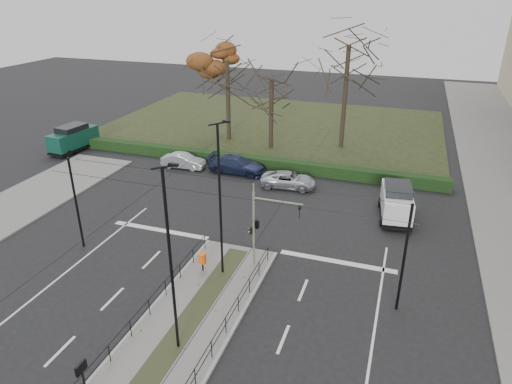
% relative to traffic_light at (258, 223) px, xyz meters
% --- Properties ---
extents(ground, '(140.00, 140.00, 0.00)m').
position_rel_traffic_light_xyz_m(ground, '(-1.59, -3.54, -2.81)').
color(ground, black).
rests_on(ground, ground).
extents(median_island, '(4.40, 15.00, 0.14)m').
position_rel_traffic_light_xyz_m(median_island, '(-1.59, -6.04, -2.74)').
color(median_island, '#63615E').
rests_on(median_island, ground).
extents(park, '(38.00, 26.00, 0.10)m').
position_rel_traffic_light_xyz_m(park, '(-7.59, 28.46, -2.76)').
color(park, black).
rests_on(park, ground).
extents(hedge, '(38.00, 1.00, 1.00)m').
position_rel_traffic_light_xyz_m(hedge, '(-7.59, 15.06, -2.31)').
color(hedge, black).
rests_on(hedge, ground).
extents(median_railing, '(4.14, 13.24, 0.92)m').
position_rel_traffic_light_xyz_m(median_railing, '(-1.59, -6.14, -1.83)').
color(median_railing, black).
rests_on(median_railing, median_island).
extents(catenary, '(20.00, 34.00, 6.00)m').
position_rel_traffic_light_xyz_m(catenary, '(-1.59, -1.93, 0.61)').
color(catenary, black).
rests_on(catenary, ground).
extents(traffic_light, '(3.12, 1.78, 4.59)m').
position_rel_traffic_light_xyz_m(traffic_light, '(0.00, 0.00, 0.00)').
color(traffic_light, slate).
rests_on(traffic_light, median_island).
extents(litter_bin, '(0.44, 0.44, 1.13)m').
position_rel_traffic_light_xyz_m(litter_bin, '(-2.76, -1.76, -1.86)').
color(litter_bin, black).
rests_on(litter_bin, median_island).
extents(info_panel, '(0.12, 0.57, 2.17)m').
position_rel_traffic_light_xyz_m(info_panel, '(-3.10, -11.67, -0.96)').
color(info_panel, black).
rests_on(info_panel, median_island).
extents(streetlamp_median_near, '(0.75, 0.15, 8.97)m').
position_rel_traffic_light_xyz_m(streetlamp_median_near, '(-1.26, -7.66, 1.89)').
color(streetlamp_median_near, black).
rests_on(streetlamp_median_near, median_island).
extents(streetlamp_median_far, '(0.75, 0.15, 8.98)m').
position_rel_traffic_light_xyz_m(streetlamp_median_far, '(-1.61, -1.54, 1.90)').
color(streetlamp_median_far, black).
rests_on(streetlamp_median_far, median_island).
extents(parked_car_second, '(4.04, 1.53, 1.32)m').
position_rel_traffic_light_xyz_m(parked_car_second, '(-11.42, 12.84, -2.15)').
color(parked_car_second, '#B5B9BE').
rests_on(parked_car_second, ground).
extents(parked_car_third, '(5.21, 2.20, 1.50)m').
position_rel_traffic_light_xyz_m(parked_car_third, '(-6.41, 13.30, -2.06)').
color(parked_car_third, '#1E2647').
rests_on(parked_car_third, ground).
extents(parked_car_fourth, '(4.67, 2.50, 1.25)m').
position_rel_traffic_light_xyz_m(parked_car_fourth, '(-1.28, 11.71, -2.19)').
color(parked_car_fourth, '#B5B9BE').
rests_on(parked_car_fourth, ground).
extents(white_van, '(2.58, 4.91, 2.49)m').
position_rel_traffic_light_xyz_m(white_van, '(7.30, 8.94, -1.51)').
color(white_van, silver).
rests_on(white_van, ground).
extents(green_van, '(2.56, 5.42, 2.60)m').
position_rel_traffic_light_xyz_m(green_van, '(-23.93, 13.60, -1.46)').
color(green_van, '#0D3A2C').
rests_on(green_van, ground).
extents(rust_tree, '(9.15, 9.15, 10.80)m').
position_rel_traffic_light_xyz_m(rust_tree, '(-10.60, 21.84, 5.49)').
color(rust_tree, black).
rests_on(rust_tree, park).
extents(bare_tree_center, '(7.27, 7.27, 13.24)m').
position_rel_traffic_light_xyz_m(bare_tree_center, '(1.19, 23.16, 6.52)').
color(bare_tree_center, black).
rests_on(bare_tree_center, park).
extents(bare_tree_near, '(6.26, 6.26, 9.11)m').
position_rel_traffic_light_xyz_m(bare_tree_near, '(-5.56, 20.68, 3.64)').
color(bare_tree_near, black).
rests_on(bare_tree_near, park).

